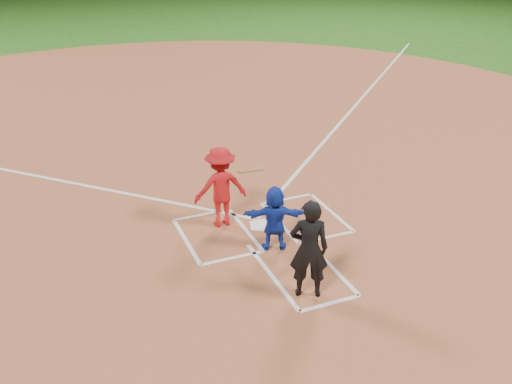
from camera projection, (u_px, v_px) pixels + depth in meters
name	position (u px, v px, depth m)	size (l,w,h in m)	color
ground	(262.00, 226.00, 11.52)	(120.00, 120.00, 0.00)	#235816
home_plate_dirt	(181.00, 133.00, 16.51)	(28.00, 28.00, 0.01)	#995032
home_plate	(262.00, 225.00, 11.51)	(0.60, 0.60, 0.02)	white
catcher	(275.00, 218.00, 10.47)	(1.16, 0.37, 1.25)	#1634B7
umpire	(309.00, 249.00, 9.05)	(0.63, 0.41, 1.72)	black
chalk_markings	(188.00, 141.00, 15.91)	(28.35, 17.32, 0.01)	white
batter_at_plate	(221.00, 187.00, 11.23)	(1.52, 0.74, 1.65)	red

